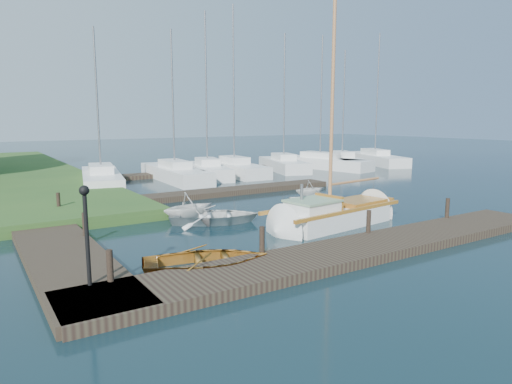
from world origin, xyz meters
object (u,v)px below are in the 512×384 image
tender_d (310,187)px  marina_boat_4 (284,164)px  marina_boat_5 (320,162)px  mooring_post_2 (369,221)px  mooring_post_3 (447,208)px  mooring_post_1 (262,240)px  sailboat (335,216)px  marina_boat_3 (234,167)px  mooring_post_4 (85,224)px  tender_a (214,214)px  marina_boat_1 (175,172)px  marina_boat_2 (208,169)px  tender_c (321,198)px  mooring_post_0 (110,266)px  marina_boat_6 (342,161)px  tender_b (189,204)px  lamp_post (86,222)px  marina_boat_0 (101,178)px  marina_boat_7 (375,158)px  mooring_post_5 (58,202)px  dinghy (207,257)px

tender_d → marina_boat_4: bearing=-25.2°
marina_boat_5 → mooring_post_2: bearing=131.6°
mooring_post_3 → mooring_post_1: bearing=180.0°
sailboat → marina_boat_3: size_ratio=0.79×
mooring_post_4 → tender_a: 5.27m
marina_boat_1 → marina_boat_2: (2.68, 0.26, 0.02)m
mooring_post_2 → marina_boat_5: marina_boat_5 is taller
tender_a → tender_d: (7.53, 2.92, 0.12)m
tender_d → marina_boat_4: marina_boat_4 is taller
tender_c → marina_boat_4: bearing=1.2°
mooring_post_0 → marina_boat_6: size_ratio=0.08×
mooring_post_0 → tender_b: bearing=52.2°
lamp_post → marina_boat_2: (12.71, 18.92, -1.29)m
marina_boat_2 → mooring_post_2: bearing=-175.5°
tender_b → tender_d: tender_b is taller
marina_boat_3 → marina_boat_6: bearing=-87.2°
marina_boat_1 → marina_boat_2: 2.69m
mooring_post_2 → tender_c: size_ratio=0.26×
mooring_post_3 → marina_boat_0: bearing=116.2°
tender_b → mooring_post_2: bearing=-158.2°
marina_boat_5 → marina_boat_6: (2.27, -0.34, 0.00)m
marina_boat_0 → marina_boat_2: (7.76, 0.49, 0.02)m
mooring_post_0 → marina_boat_6: marina_boat_6 is taller
mooring_post_1 → lamp_post: size_ratio=0.33×
mooring_post_3 → marina_boat_0: size_ratio=0.08×
lamp_post → marina_boat_1: 21.22m
tender_d → marina_boat_7: 20.05m
mooring_post_4 → marina_boat_3: size_ratio=0.06×
mooring_post_5 → marina_boat_7: size_ratio=0.07×
mooring_post_5 → tender_a: bearing=-41.0°
marina_boat_5 → marina_boat_6: marina_boat_5 is taller
mooring_post_5 → marina_boat_3: 16.80m
marina_boat_5 → marina_boat_7: 6.88m
marina_boat_0 → marina_boat_4: 15.13m
mooring_post_1 → marina_boat_3: 21.64m
mooring_post_4 → marina_boat_3: marina_boat_3 is taller
sailboat → dinghy: size_ratio=2.72×
dinghy → marina_boat_4: size_ratio=0.33×
tender_b → marina_boat_0: 11.83m
marina_boat_4 → mooring_post_1: bearing=159.7°
mooring_post_2 → marina_boat_7: bearing=42.4°
tender_c → marina_boat_2: bearing=30.0°
marina_boat_1 → marina_boat_7: 20.57m
tender_c → tender_b: bearing=116.7°
mooring_post_5 → tender_a: (5.24, -4.55, -0.32)m
mooring_post_1 → mooring_post_0: bearing=180.0°
mooring_post_3 → marina_boat_4: bearing=72.8°
mooring_post_1 → mooring_post_5: 10.77m
tender_a → marina_boat_3: bearing=-6.7°
sailboat → marina_boat_5: 21.46m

